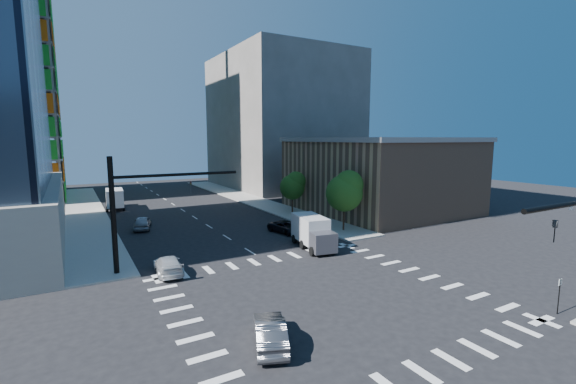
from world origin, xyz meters
TOP-DOWN VIEW (x-y plane):
  - ground at (0.00, 0.00)m, footprint 160.00×160.00m
  - road_markings at (0.00, 0.00)m, footprint 20.00×20.00m
  - sidewalk_ne at (12.50, 40.00)m, footprint 5.00×60.00m
  - sidewalk_nw at (-12.50, 40.00)m, footprint 5.00×60.00m
  - commercial_building at (25.00, 22.00)m, footprint 20.50×22.50m
  - bg_building_ne at (27.00, 55.00)m, footprint 24.00×30.00m
  - signal_mast_nw at (-10.00, 11.50)m, footprint 10.20×0.40m
  - tree_south at (12.63, 13.90)m, footprint 4.16×4.16m
  - tree_north at (12.93, 25.90)m, footprint 3.54×3.52m
  - no_parking_sign at (10.70, -9.00)m, footprint 0.30×0.06m
  - car_nb_far at (6.47, 16.64)m, footprint 3.10×4.95m
  - car_sb_near at (-7.96, 9.81)m, footprint 2.28×4.83m
  - car_sb_mid at (-7.17, 26.39)m, footprint 2.84×4.83m
  - car_sb_cross at (-5.88, -3.54)m, footprint 3.06×4.62m
  - box_truck_near at (5.70, 9.88)m, footprint 3.43×6.07m
  - box_truck_far at (-8.50, 42.41)m, footprint 2.86×5.95m

SIDE VIEW (x-z plane):
  - ground at x=0.00m, z-range 0.00..0.00m
  - road_markings at x=0.00m, z-range 0.00..0.01m
  - sidewalk_ne at x=12.50m, z-range 0.00..0.15m
  - sidewalk_nw at x=-12.50m, z-range 0.00..0.15m
  - car_nb_far at x=6.47m, z-range 0.00..1.27m
  - car_sb_near at x=-7.96m, z-range 0.00..1.36m
  - car_sb_cross at x=-5.88m, z-range 0.00..1.44m
  - car_sb_mid at x=-7.17m, z-range 0.00..1.54m
  - box_truck_near at x=5.70m, z-range -0.17..2.83m
  - box_truck_far at x=-8.50m, z-range -0.17..2.86m
  - no_parking_sign at x=10.70m, z-range 0.28..2.48m
  - tree_north at x=12.93m, z-range 1.10..6.88m
  - tree_south at x=12.63m, z-range 1.27..8.10m
  - commercial_building at x=25.00m, z-range 0.01..10.61m
  - signal_mast_nw at x=-10.00m, z-range 0.99..9.99m
  - bg_building_ne at x=27.00m, z-range 0.00..28.00m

